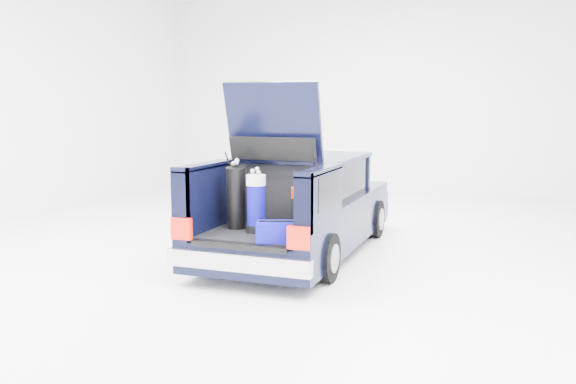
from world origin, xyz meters
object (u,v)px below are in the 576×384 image
at_px(car, 302,207).
at_px(blue_duffel, 277,232).
at_px(red_suitcase, 305,210).
at_px(black_golf_bag, 236,197).
at_px(blue_golf_bag, 256,203).

height_order(car, blue_duffel, car).
height_order(red_suitcase, black_golf_bag, black_golf_bag).
xyz_separation_m(car, blue_golf_bag, (-0.05, -1.61, 0.30)).
relative_size(car, blue_golf_bag, 5.68).
height_order(red_suitcase, blue_duffel, red_suitcase).
bearing_deg(red_suitcase, blue_duffel, -120.14).
relative_size(red_suitcase, blue_duffel, 1.04).
distance_m(black_golf_bag, blue_golf_bag, 0.36).
distance_m(car, blue_golf_bag, 1.64).
relative_size(red_suitcase, blue_golf_bag, 0.71).
bearing_deg(car, blue_golf_bag, -91.77).
distance_m(car, red_suitcase, 1.45).
relative_size(car, blue_duffel, 8.30).
xyz_separation_m(black_golf_bag, blue_golf_bag, (0.34, -0.13, -0.03)).
bearing_deg(red_suitcase, car, 90.04).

